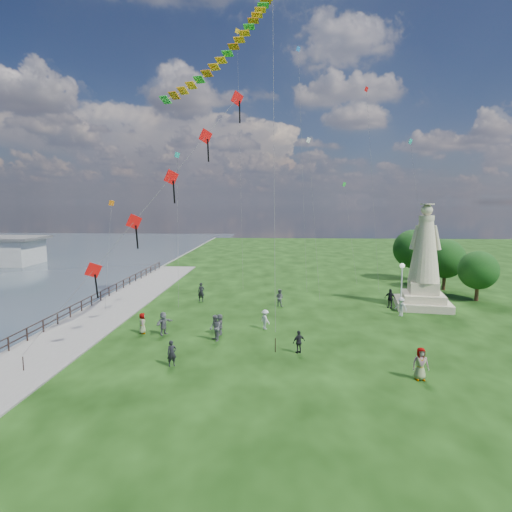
# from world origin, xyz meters

# --- Properties ---
(waterfront) EXTENTS (200.00, 200.00, 1.51)m
(waterfront) POSITION_xyz_m (-15.24, 8.99, -0.06)
(waterfront) COLOR #2D3844
(waterfront) RESTS_ON ground
(statue) EXTENTS (5.26, 5.26, 9.32)m
(statue) POSITION_xyz_m (13.65, 15.41, 3.52)
(statue) COLOR tan
(statue) RESTS_ON ground
(lamppost) EXTENTS (0.40, 0.40, 4.37)m
(lamppost) POSITION_xyz_m (10.97, 12.78, 3.15)
(lamppost) COLOR silver
(lamppost) RESTS_ON ground
(tree_row) EXTENTS (6.99, 15.20, 6.15)m
(tree_row) POSITION_xyz_m (18.04, 24.98, 3.49)
(tree_row) COLOR #382314
(tree_row) RESTS_ON ground
(person_0) EXTENTS (0.66, 0.58, 1.51)m
(person_0) POSITION_xyz_m (-5.45, 0.36, 0.76)
(person_0) COLOR black
(person_0) RESTS_ON ground
(person_1) EXTENTS (0.88, 1.02, 1.79)m
(person_1) POSITION_xyz_m (-3.64, 5.01, 0.90)
(person_1) COLOR #595960
(person_1) RESTS_ON ground
(person_2) EXTENTS (0.97, 1.05, 1.47)m
(person_2) POSITION_xyz_m (-0.31, 7.95, 0.74)
(person_2) COLOR silver
(person_2) RESTS_ON ground
(person_3) EXTENTS (0.96, 0.79, 1.45)m
(person_3) POSITION_xyz_m (1.98, 2.92, 0.73)
(person_3) COLOR black
(person_3) RESTS_ON ground
(person_4) EXTENTS (0.88, 0.56, 1.76)m
(person_4) POSITION_xyz_m (8.27, -0.80, 0.88)
(person_4) COLOR #595960
(person_4) RESTS_ON ground
(person_5) EXTENTS (1.36, 1.66, 1.66)m
(person_5) POSITION_xyz_m (-7.53, 6.19, 0.83)
(person_5) COLOR #595960
(person_5) RESTS_ON ground
(person_6) EXTENTS (0.69, 0.49, 1.80)m
(person_6) POSITION_xyz_m (-6.73, 16.63, 0.90)
(person_6) COLOR black
(person_6) RESTS_ON ground
(person_7) EXTENTS (0.90, 0.77, 1.58)m
(person_7) POSITION_xyz_m (0.75, 15.07, 0.79)
(person_7) COLOR #595960
(person_7) RESTS_ON ground
(person_8) EXTENTS (1.12, 1.04, 1.56)m
(person_8) POSITION_xyz_m (10.87, 12.27, 0.78)
(person_8) COLOR silver
(person_8) RESTS_ON ground
(person_9) EXTENTS (1.12, 1.05, 1.74)m
(person_9) POSITION_xyz_m (10.66, 15.05, 0.87)
(person_9) COLOR black
(person_9) RESTS_ON ground
(person_10) EXTENTS (0.67, 0.84, 1.50)m
(person_10) POSITION_xyz_m (-9.13, 6.37, 0.75)
(person_10) COLOR #595960
(person_10) RESTS_ON ground
(person_11) EXTENTS (0.64, 1.40, 1.49)m
(person_11) POSITION_xyz_m (-3.51, 6.47, 0.74)
(person_11) COLOR #595960
(person_11) RESTS_ON ground
(red_kite_train) EXTENTS (11.64, 9.35, 17.19)m
(red_kite_train) POSITION_xyz_m (-6.53, 4.58, 10.61)
(red_kite_train) COLOR black
(red_kite_train) RESTS_ON ground
(small_kites) EXTENTS (30.75, 18.28, 28.66)m
(small_kites) POSITION_xyz_m (1.69, 23.18, 14.53)
(small_kites) COLOR teal
(small_kites) RESTS_ON ground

